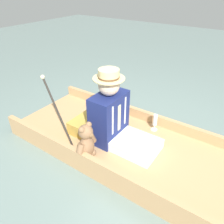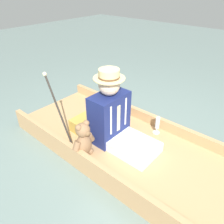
# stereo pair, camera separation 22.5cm
# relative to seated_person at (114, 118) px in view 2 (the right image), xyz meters

# --- Properties ---
(ground_plane) EXTENTS (16.00, 16.00, 0.00)m
(ground_plane) POSITION_rel_seated_person_xyz_m (-0.05, 0.14, -0.43)
(ground_plane) COLOR slate
(punt_boat) EXTENTS (1.11, 2.78, 0.25)m
(punt_boat) POSITION_rel_seated_person_xyz_m (-0.05, 0.14, -0.36)
(punt_boat) COLOR tan
(punt_boat) RESTS_ON ground_plane
(seat_cushion) EXTENTS (0.41, 0.29, 0.15)m
(seat_cushion) POSITION_rel_seated_person_xyz_m (0.02, -0.39, -0.23)
(seat_cushion) COLOR #B7933D
(seat_cushion) RESTS_ON punt_boat
(seated_person) EXTENTS (0.44, 0.75, 0.84)m
(seated_person) POSITION_rel_seated_person_xyz_m (0.00, 0.00, 0.00)
(seated_person) COLOR white
(seated_person) RESTS_ON punt_boat
(teddy_bear) EXTENTS (0.28, 0.17, 0.40)m
(teddy_bear) POSITION_rel_seated_person_xyz_m (0.38, -0.08, -0.12)
(teddy_bear) COLOR #846042
(teddy_bear) RESTS_ON punt_boat
(wine_glass) EXTENTS (0.08, 0.08, 0.21)m
(wine_glass) POSITION_rel_seated_person_xyz_m (-0.44, 0.29, -0.18)
(wine_glass) COLOR silver
(wine_glass) RESTS_ON punt_boat
(walking_cane) EXTENTS (0.04, 0.36, 0.81)m
(walking_cane) POSITION_rel_seated_person_xyz_m (0.41, -0.43, 0.16)
(walking_cane) COLOR #2D2823
(walking_cane) RESTS_ON punt_boat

